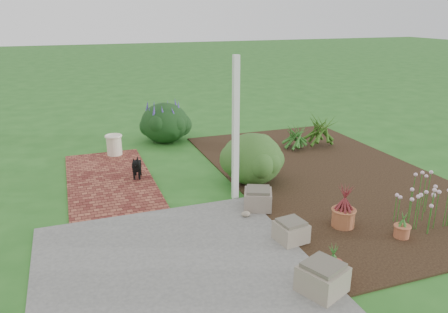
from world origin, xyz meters
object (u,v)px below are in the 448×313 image
object	(u,v)px
stone_trough_near	(322,279)
evergreen_shrub	(252,158)
black_dog	(137,166)
cream_ceramic_urn	(114,145)

from	to	relation	value
stone_trough_near	evergreen_shrub	bearing A→B (deg)	79.94
black_dog	cream_ceramic_urn	distance (m)	1.67
stone_trough_near	black_dog	world-z (taller)	black_dog
cream_ceramic_urn	stone_trough_near	bearing A→B (deg)	-74.47
evergreen_shrub	stone_trough_near	bearing A→B (deg)	-100.06
black_dog	cream_ceramic_urn	xyz separation A→B (m)	(-0.24, 1.66, -0.03)
stone_trough_near	evergreen_shrub	world-z (taller)	evergreen_shrub
black_dog	evergreen_shrub	distance (m)	2.26
cream_ceramic_urn	evergreen_shrub	size ratio (longest dim) A/B	0.39
stone_trough_near	evergreen_shrub	size ratio (longest dim) A/B	0.41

